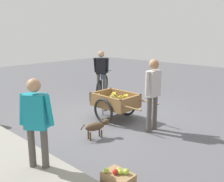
# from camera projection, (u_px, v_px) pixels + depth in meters

# --- Properties ---
(ground_plane) EXTENTS (24.00, 24.00, 0.00)m
(ground_plane) POSITION_uv_depth(u_px,v_px,m) (110.00, 118.00, 6.62)
(ground_plane) COLOR #56565B
(fruit_cart) EXTENTS (1.66, 0.95, 0.73)m
(fruit_cart) POSITION_uv_depth(u_px,v_px,m) (115.00, 103.00, 6.48)
(fruit_cart) COLOR olive
(fruit_cart) RESTS_ON ground
(vendor_person) EXTENTS (0.22, 0.57, 1.66)m
(vendor_person) POSITION_uv_depth(u_px,v_px,m) (153.00, 89.00, 5.59)
(vendor_person) COLOR #4C4742
(vendor_person) RESTS_ON ground
(bicycle) EXTENTS (0.92, 1.44, 0.85)m
(bicycle) POSITION_uv_depth(u_px,v_px,m) (102.00, 85.00, 9.01)
(bicycle) COLOR black
(bicycle) RESTS_ON ground
(cyclist_person) EXTENTS (0.45, 0.36, 1.60)m
(cyclist_person) POSITION_uv_depth(u_px,v_px,m) (101.00, 69.00, 8.73)
(cyclist_person) COLOR #4C4742
(cyclist_person) RESTS_ON ground
(dog) EXTENTS (0.31, 0.65, 0.40)m
(dog) POSITION_uv_depth(u_px,v_px,m) (97.00, 126.00, 5.34)
(dog) COLOR #4C3823
(dog) RESTS_ON ground
(plastic_bucket) EXTENTS (0.28, 0.28, 0.26)m
(plastic_bucket) POSITION_uv_depth(u_px,v_px,m) (36.00, 119.00, 6.21)
(plastic_bucket) COLOR #B21E1E
(plastic_bucket) RESTS_ON ground
(apple_crate) EXTENTS (0.44, 0.32, 0.31)m
(apple_crate) POSITION_uv_depth(u_px,v_px,m) (118.00, 180.00, 3.67)
(apple_crate) COLOR #99754C
(apple_crate) RESTS_ON ground
(bystander_person) EXTENTS (0.45, 0.38, 1.56)m
(bystander_person) POSITION_uv_depth(u_px,v_px,m) (36.00, 119.00, 3.84)
(bystander_person) COLOR #4C4742
(bystander_person) RESTS_ON ground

